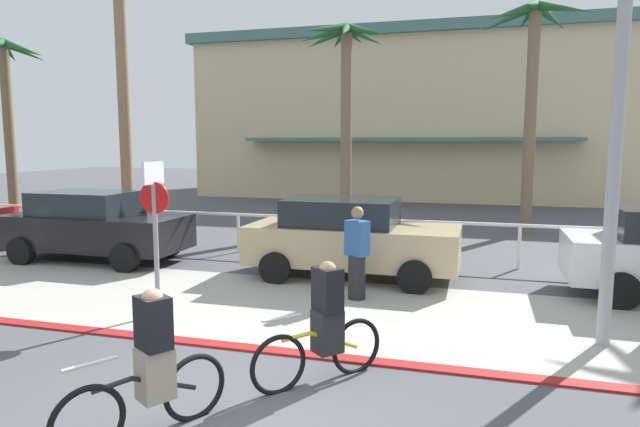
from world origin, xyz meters
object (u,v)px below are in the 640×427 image
(palm_tree_3, at_px, (533,61))
(pedestrian_0, at_px, (357,257))
(stop_sign_bike_lane, at_px, (155,216))
(streetlight_curb, at_px, (627,32))
(cyclist_yellow_0, at_px, (324,325))
(palm_tree_1, at_px, (122,13))
(palm_tree_0, at_px, (6,88))
(car_tan_2, at_px, (350,238))
(cyclist_black_1, at_px, (150,367))
(car_black_1, at_px, (94,225))
(palm_tree_2, at_px, (345,70))

(palm_tree_3, relative_size, pedestrian_0, 4.13)
(stop_sign_bike_lane, distance_m, streetlight_curb, 7.29)
(streetlight_curb, bearing_deg, cyclist_yellow_0, -150.54)
(palm_tree_1, xyz_separation_m, palm_tree_3, (11.85, 3.75, -1.35))
(palm_tree_0, bearing_deg, palm_tree_3, 5.98)
(stop_sign_bike_lane, relative_size, cyclist_yellow_0, 1.71)
(pedestrian_0, bearing_deg, palm_tree_0, 154.42)
(palm_tree_1, height_order, car_tan_2, palm_tree_1)
(palm_tree_1, distance_m, palm_tree_3, 12.50)
(cyclist_yellow_0, distance_m, cyclist_black_1, 2.12)
(streetlight_curb, bearing_deg, car_tan_2, 144.17)
(stop_sign_bike_lane, xyz_separation_m, car_black_1, (-3.90, 3.45, -0.81))
(streetlight_curb, xyz_separation_m, palm_tree_2, (-6.07, 9.64, 0.88))
(palm_tree_3, height_order, pedestrian_0, palm_tree_3)
(palm_tree_0, relative_size, car_tan_2, 1.50)
(car_black_1, bearing_deg, palm_tree_1, 112.49)
(palm_tree_1, xyz_separation_m, palm_tree_2, (6.12, 2.93, -1.53))
(streetlight_curb, height_order, palm_tree_3, streetlight_curb)
(palm_tree_0, height_order, car_black_1, palm_tree_0)
(palm_tree_0, height_order, palm_tree_3, palm_tree_3)
(stop_sign_bike_lane, bearing_deg, cyclist_yellow_0, -26.38)
(stop_sign_bike_lane, xyz_separation_m, pedestrian_0, (2.94, 1.88, -0.88))
(palm_tree_3, height_order, car_tan_2, palm_tree_3)
(palm_tree_2, bearing_deg, car_black_1, -125.42)
(palm_tree_2, bearing_deg, palm_tree_0, -175.02)
(car_tan_2, bearing_deg, palm_tree_0, 159.03)
(palm_tree_2, relative_size, cyclist_black_1, 4.20)
(car_black_1, bearing_deg, cyclist_yellow_0, -35.23)
(stop_sign_bike_lane, bearing_deg, cyclist_black_1, -58.72)
(palm_tree_0, distance_m, palm_tree_1, 6.82)
(streetlight_curb, xyz_separation_m, pedestrian_0, (-3.86, 1.56, -3.48))
(cyclist_black_1, height_order, pedestrian_0, pedestrian_0)
(car_black_1, relative_size, cyclist_yellow_0, 2.93)
(cyclist_yellow_0, relative_size, pedestrian_0, 0.87)
(palm_tree_0, relative_size, pedestrian_0, 3.83)
(palm_tree_1, xyz_separation_m, car_tan_2, (7.84, -3.57, -5.81))
(palm_tree_0, bearing_deg, cyclist_yellow_0, -35.07)
(palm_tree_2, distance_m, palm_tree_3, 5.79)
(stop_sign_bike_lane, relative_size, palm_tree_1, 0.27)
(car_black_1, xyz_separation_m, car_tan_2, (6.36, 0.02, 0.00))
(palm_tree_3, bearing_deg, cyclist_black_1, -107.50)
(stop_sign_bike_lane, relative_size, car_tan_2, 0.58)
(palm_tree_2, height_order, cyclist_yellow_0, palm_tree_2)
(streetlight_curb, distance_m, cyclist_black_1, 7.00)
(pedestrian_0, bearing_deg, palm_tree_3, 68.45)
(streetlight_curb, xyz_separation_m, palm_tree_3, (-0.34, 10.46, 1.06))
(palm_tree_0, height_order, palm_tree_2, palm_tree_2)
(stop_sign_bike_lane, bearing_deg, palm_tree_0, 142.75)
(pedestrian_0, bearing_deg, car_tan_2, 107.28)
(palm_tree_3, bearing_deg, cyclist_yellow_0, -104.22)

